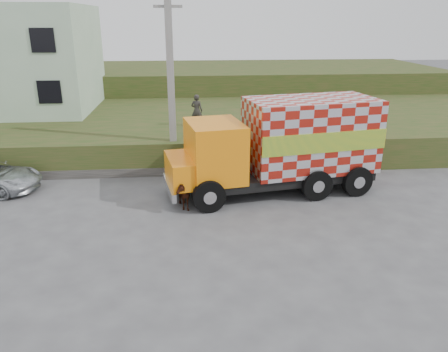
{
  "coord_description": "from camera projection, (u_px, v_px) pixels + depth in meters",
  "views": [
    {
      "loc": [
        -0.34,
        -14.75,
        6.73
      ],
      "look_at": [
        0.94,
        0.21,
        1.3
      ],
      "focal_mm": 35.0,
      "sensor_mm": 36.0,
      "label": 1
    }
  ],
  "objects": [
    {
      "name": "building",
      "position": [
        5.0,
        58.0,
        25.9
      ],
      "size": [
        10.0,
        8.0,
        6.0
      ],
      "primitive_type": "cube",
      "color": "#B4CFB0",
      "rests_on": "embankment"
    },
    {
      "name": "utility_pole",
      "position": [
        171.0,
        83.0,
        18.98
      ],
      "size": [
        1.2,
        0.3,
        8.0
      ],
      "color": "gray",
      "rests_on": "ground"
    },
    {
      "name": "ground",
      "position": [
        199.0,
        212.0,
        16.13
      ],
      "size": [
        120.0,
        120.0,
        0.0
      ],
      "primitive_type": "plane",
      "color": "#474749",
      "rests_on": "ground"
    },
    {
      "name": "embankment",
      "position": [
        193.0,
        128.0,
        25.25
      ],
      "size": [
        40.0,
        12.0,
        1.5
      ],
      "primitive_type": "cube",
      "color": "#264416",
      "rests_on": "ground"
    },
    {
      "name": "cow",
      "position": [
        181.0,
        192.0,
        16.35
      ],
      "size": [
        0.97,
        1.51,
        1.17
      ],
      "primitive_type": "imported",
      "rotation": [
        0.0,
        0.0,
        0.26
      ],
      "color": "#351C0D",
      "rests_on": "ground"
    },
    {
      "name": "pedestrian",
      "position": [
        197.0,
        110.0,
        22.22
      ],
      "size": [
        0.7,
        0.58,
        1.64
      ],
      "primitive_type": "imported",
      "rotation": [
        0.0,
        0.0,
        2.77
      ],
      "color": "#312F2C",
      "rests_on": "embankment"
    },
    {
      "name": "embankment_far",
      "position": [
        190.0,
        85.0,
        36.24
      ],
      "size": [
        40.0,
        12.0,
        3.0
      ],
      "primitive_type": "cube",
      "color": "#264416",
      "rests_on": "ground"
    },
    {
      "name": "cargo_truck",
      "position": [
        284.0,
        145.0,
        17.5
      ],
      "size": [
        8.77,
        4.17,
        3.76
      ],
      "rotation": [
        0.0,
        0.0,
        0.18
      ],
      "color": "black",
      "rests_on": "ground"
    },
    {
      "name": "retaining_strip",
      "position": [
        152.0,
        171.0,
        19.84
      ],
      "size": [
        16.0,
        0.5,
        0.4
      ],
      "primitive_type": "cube",
      "color": "#595651",
      "rests_on": "ground"
    }
  ]
}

